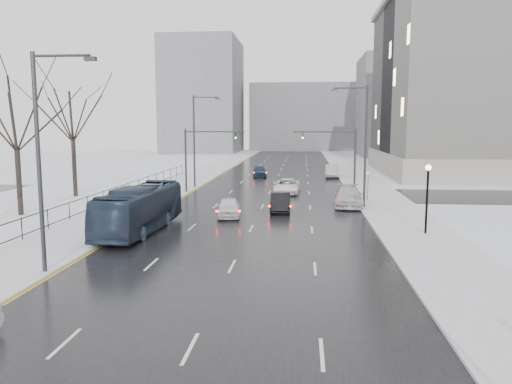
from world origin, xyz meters
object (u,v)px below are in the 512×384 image
(tree_park_e, at_px, (76,197))
(streetlight_r_mid, at_px, (363,140))
(tree_park_d, at_px, (21,216))
(sedan_center_near, at_px, (229,207))
(sedan_right_near, at_px, (280,203))
(sedan_right_far, at_px, (348,196))
(sedan_right_cross, at_px, (287,186))
(sedan_center_far, at_px, (260,171))
(sedan_right_distant, at_px, (332,171))
(mast_signal_right, at_px, (344,153))
(mast_signal_left, at_px, (196,153))
(no_uturn_sign, at_px, (368,176))
(lamppost_r_mid, at_px, (427,189))
(streetlight_l_far, at_px, (196,137))
(bus, at_px, (140,209))
(streetlight_l_near, at_px, (43,152))

(tree_park_e, relative_size, streetlight_r_mid, 1.35)
(tree_park_d, height_order, sedan_center_near, tree_park_d)
(streetlight_r_mid, relative_size, sedan_right_near, 2.27)
(sedan_right_far, bearing_deg, sedan_center_near, -145.04)
(sedan_right_cross, bearing_deg, sedan_center_far, 106.80)
(tree_park_d, bearing_deg, sedan_right_near, 10.86)
(tree_park_d, height_order, tree_park_e, tree_park_e)
(tree_park_e, xyz_separation_m, sedan_right_distant, (25.40, 20.82, 0.86))
(mast_signal_right, distance_m, mast_signal_left, 14.65)
(sedan_right_near, height_order, sedan_right_cross, sedan_right_cross)
(no_uturn_sign, distance_m, sedan_right_cross, 8.80)
(lamppost_r_mid, bearing_deg, sedan_right_near, 140.51)
(streetlight_l_far, xyz_separation_m, sedan_center_near, (6.05, -16.85, -4.87))
(streetlight_r_mid, xyz_separation_m, sedan_right_cross, (-6.38, 8.49, -4.85))
(sedan_center_near, relative_size, sedan_center_far, 0.96)
(bus, bearing_deg, lamppost_r_mid, 3.54)
(tree_park_e, xyz_separation_m, sedan_right_cross, (19.98, 4.49, 0.77))
(streetlight_l_near, xyz_separation_m, sedan_center_near, (6.05, 15.15, -4.87))
(mast_signal_right, bearing_deg, tree_park_e, -171.10)
(tree_park_e, distance_m, streetlight_l_near, 26.61)
(mast_signal_left, height_order, sedan_center_near, mast_signal_left)
(mast_signal_left, distance_m, sedan_right_far, 16.46)
(tree_park_d, xyz_separation_m, no_uturn_sign, (27.00, 10.00, 2.30))
(streetlight_l_near, relative_size, sedan_center_far, 2.29)
(tree_park_e, distance_m, mast_signal_right, 26.16)
(streetlight_l_near, bearing_deg, bus, 82.99)
(sedan_center_far, bearing_deg, mast_signal_right, -66.24)
(tree_park_d, bearing_deg, sedan_right_cross, 36.49)
(no_uturn_sign, bearing_deg, sedan_right_near, -140.38)
(tree_park_d, distance_m, sedan_right_far, 25.97)
(sedan_right_cross, bearing_deg, lamppost_r_mid, -61.26)
(streetlight_l_far, bearing_deg, mast_signal_left, -78.13)
(tree_park_e, bearing_deg, mast_signal_right, 8.90)
(mast_signal_right, relative_size, sedan_right_distant, 1.30)
(streetlight_l_far, xyz_separation_m, sedan_right_far, (15.37, -11.03, -4.75))
(no_uturn_sign, bearing_deg, streetlight_r_mid, -104.48)
(tree_park_d, relative_size, sedan_right_distant, 2.51)
(bus, bearing_deg, sedan_right_cross, 67.10)
(no_uturn_sign, distance_m, sedan_center_far, 23.61)
(bus, bearing_deg, sedan_right_distant, 70.02)
(mast_signal_left, xyz_separation_m, sedan_right_cross, (9.11, 0.49, -3.34))
(mast_signal_right, bearing_deg, bus, -127.74)
(tree_park_e, distance_m, sedan_right_distant, 32.85)
(mast_signal_left, relative_size, sedan_right_cross, 1.24)
(tree_park_d, xyz_separation_m, tree_park_e, (-0.40, 10.00, 0.00))
(lamppost_r_mid, xyz_separation_m, sedan_right_distant, (-3.80, 34.82, -2.08))
(mast_signal_left, relative_size, sedan_center_near, 1.56)
(streetlight_l_near, relative_size, lamppost_r_mid, 2.34)
(sedan_right_far, bearing_deg, lamppost_r_mid, -67.93)
(sedan_right_distant, bearing_deg, sedan_center_far, -175.68)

